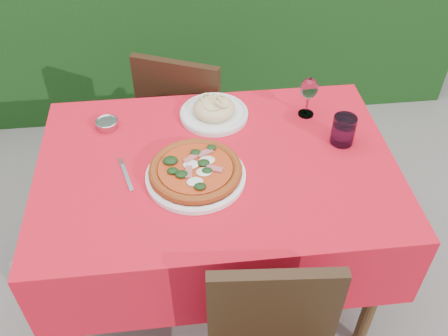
{
  "coord_description": "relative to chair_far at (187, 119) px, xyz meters",
  "views": [
    {
      "loc": [
        -0.12,
        -1.29,
        1.93
      ],
      "look_at": [
        0.02,
        -0.05,
        0.77
      ],
      "focal_mm": 40.0,
      "sensor_mm": 36.0,
      "label": 1
    }
  ],
  "objects": [
    {
      "name": "pizza_plate",
      "position": [
        0.01,
        -0.67,
        0.29
      ],
      "size": [
        0.38,
        0.38,
        0.06
      ],
      "rotation": [
        0.0,
        0.0,
        0.26
      ],
      "color": "white",
      "rests_on": "dining_table"
    },
    {
      "name": "chair_far",
      "position": [
        0.0,
        0.0,
        0.0
      ],
      "size": [
        0.51,
        0.51,
        0.86
      ],
      "rotation": [
        0.0,
        0.0,
        2.73
      ],
      "color": "black",
      "rests_on": "ground"
    },
    {
      "name": "wine_glass",
      "position": [
        0.46,
        -0.36,
        0.37
      ],
      "size": [
        0.07,
        0.07,
        0.16
      ],
      "color": "silver",
      "rests_on": "dining_table"
    },
    {
      "name": "water_glass",
      "position": [
        0.55,
        -0.54,
        0.31
      ],
      "size": [
        0.08,
        0.08,
        0.11
      ],
      "color": "silver",
      "rests_on": "dining_table"
    },
    {
      "name": "dining_table",
      "position": [
        0.08,
        -0.6,
        0.11
      ],
      "size": [
        1.26,
        0.86,
        0.75
      ],
      "color": "#4E3319",
      "rests_on": "ground"
    },
    {
      "name": "pasta_plate",
      "position": [
        0.1,
        -0.33,
        0.28
      ],
      "size": [
        0.27,
        0.27,
        0.08
      ],
      "rotation": [
        0.0,
        0.0,
        -0.24
      ],
      "color": "silver",
      "rests_on": "dining_table"
    },
    {
      "name": "fork",
      "position": [
        -0.23,
        -0.65,
        0.26
      ],
      "size": [
        0.07,
        0.19,
        0.0
      ],
      "primitive_type": "cube",
      "rotation": [
        0.0,
        0.0,
        0.27
      ],
      "color": "silver",
      "rests_on": "dining_table"
    },
    {
      "name": "steel_ramekin",
      "position": [
        -0.31,
        -0.36,
        0.27
      ],
      "size": [
        0.08,
        0.08,
        0.03
      ],
      "primitive_type": "cylinder",
      "color": "#B4B5BB",
      "rests_on": "dining_table"
    },
    {
      "name": "ground",
      "position": [
        0.08,
        -0.6,
        -0.49
      ],
      "size": [
        60.0,
        60.0,
        0.0
      ],
      "primitive_type": "plane",
      "color": "#67625E",
      "rests_on": "ground"
    }
  ]
}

